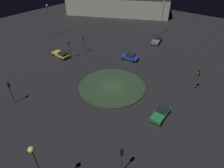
{
  "coord_description": "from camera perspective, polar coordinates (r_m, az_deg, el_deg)",
  "views": [
    {
      "loc": [
        17.91,
        -23.27,
        21.17
      ],
      "look_at": [
        0.0,
        0.0,
        0.62
      ],
      "focal_mm": 31.1,
      "sensor_mm": 36.0,
      "label": 1
    }
  ],
  "objects": [
    {
      "name": "ground_plane",
      "position": [
        36.2,
        -0.0,
        -0.81
      ],
      "size": [
        118.64,
        118.64,
        0.0
      ],
      "primitive_type": "plane",
      "color": "black"
    },
    {
      "name": "roundabout_island",
      "position": [
        36.14,
        -0.0,
        -0.67
      ],
      "size": [
        12.36,
        12.36,
        0.21
      ],
      "primitive_type": "cylinder",
      "color": "#263823",
      "rests_on": "ground_plane"
    },
    {
      "name": "car_yellow",
      "position": [
        47.72,
        -14.67,
        8.43
      ],
      "size": [
        4.7,
        2.33,
        1.38
      ],
      "rotation": [
        0.0,
        0.0,
        3.08
      ],
      "color": "gold",
      "rests_on": "ground_plane"
    },
    {
      "name": "car_grey",
      "position": [
        55.35,
        13.06,
        12.48
      ],
      "size": [
        2.89,
        4.87,
        1.5
      ],
      "rotation": [
        0.0,
        0.0,
        4.93
      ],
      "color": "slate",
      "rests_on": "ground_plane"
    },
    {
      "name": "car_green",
      "position": [
        30.57,
        14.13,
        -8.35
      ],
      "size": [
        2.01,
        3.98,
        1.33
      ],
      "rotation": [
        0.0,
        0.0,
        4.73
      ],
      "color": "#1E7238",
      "rests_on": "ground_plane"
    },
    {
      "name": "car_blue",
      "position": [
        45.08,
        5.31,
        7.94
      ],
      "size": [
        4.03,
        2.39,
        1.51
      ],
      "rotation": [
        0.0,
        0.0,
        0.14
      ],
      "color": "#1E38A5",
      "rests_on": "ground_plane"
    },
    {
      "name": "traffic_light_northeast",
      "position": [
        36.98,
        23.94,
        2.1
      ],
      "size": [
        0.4,
        0.37,
        4.09
      ],
      "rotation": [
        0.0,
        0.0,
        -2.55
      ],
      "color": "#2D2D2D",
      "rests_on": "ground_plane"
    },
    {
      "name": "traffic_light_west",
      "position": [
        45.91,
        -12.38,
        10.6
      ],
      "size": [
        0.38,
        0.34,
        3.94
      ],
      "rotation": [
        0.0,
        0.0,
        -0.22
      ],
      "color": "#2D2D2D",
      "rests_on": "ground_plane"
    },
    {
      "name": "traffic_light_southwest",
      "position": [
        34.8,
        -27.81,
        -1.2
      ],
      "size": [
        0.37,
        0.39,
        4.11
      ],
      "rotation": [
        0.0,
        0.0,
        0.93
      ],
      "color": "#2D2D2D",
      "rests_on": "ground_plane"
    },
    {
      "name": "traffic_light_northwest",
      "position": [
        48.02,
        -8.38,
        12.19
      ],
      "size": [
        0.4,
        0.37,
        4.0
      ],
      "rotation": [
        0.0,
        0.0,
        -0.47
      ],
      "color": "#2D2D2D",
      "rests_on": "ground_plane"
    },
    {
      "name": "traffic_light_southeast",
      "position": [
        21.98,
        2.85,
        -20.5
      ],
      "size": [
        0.38,
        0.39,
        4.32
      ],
      "rotation": [
        0.0,
        0.0,
        2.29
      ],
      "color": "#2D2D2D",
      "rests_on": "ground_plane"
    },
    {
      "name": "streetlamp_north",
      "position": [
        60.28,
        14.67,
        19.23
      ],
      "size": [
        0.49,
        0.49,
        9.42
      ],
      "color": "#4C4C51",
      "rests_on": "ground_plane"
    },
    {
      "name": "streetlamp_south",
      "position": [
        20.06,
        -21.24,
        -21.21
      ],
      "size": [
        0.56,
        0.56,
        7.67
      ],
      "color": "#4C4C51",
      "rests_on": "ground_plane"
    },
    {
      "name": "streetlamp_west",
      "position": [
        60.45,
        -18.07,
        18.37
      ],
      "size": [
        0.5,
        0.5,
        8.7
      ],
      "color": "#4C4C51",
      "rests_on": "ground_plane"
    },
    {
      "name": "store_building",
      "position": [
        81.6,
        1.89,
        22.49
      ],
      "size": [
        40.19,
        29.03,
        7.07
      ],
      "rotation": [
        0.0,
        0.0,
        3.6
      ],
      "color": "#ADA893",
      "rests_on": "ground_plane"
    }
  ]
}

